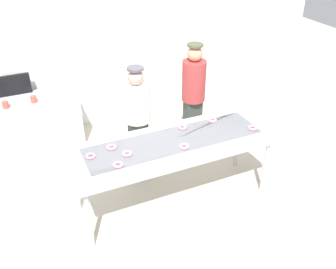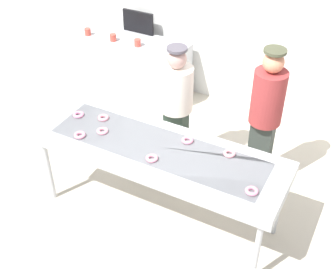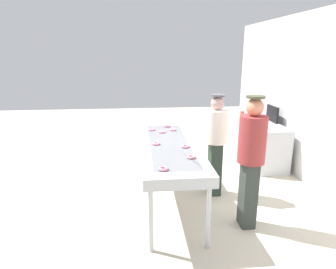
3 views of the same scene
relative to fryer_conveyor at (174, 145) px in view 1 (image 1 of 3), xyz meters
name	(u,v)px [view 1 (image 1 of 3)]	position (x,y,z in m)	size (l,w,h in m)	color
ground_plane	(173,199)	(0.00, 0.00, -0.86)	(16.00, 16.00, 0.00)	beige
back_wall	(109,39)	(0.00, 2.51, 0.59)	(8.00, 0.12, 2.90)	white
fryer_conveyor	(174,145)	(0.00, 0.00, 0.00)	(2.55, 0.82, 0.93)	#B7BABF
strawberry_donut_0	(184,146)	(0.04, -0.19, 0.09)	(0.12, 0.12, 0.03)	pink
strawberry_donut_1	(91,156)	(-1.00, 0.06, 0.09)	(0.12, 0.12, 0.03)	pink
strawberry_donut_2	(182,127)	(0.22, 0.21, 0.09)	(0.12, 0.12, 0.03)	pink
strawberry_donut_3	(112,147)	(-0.73, 0.14, 0.09)	(0.12, 0.12, 0.03)	pink
strawberry_donut_4	(118,165)	(-0.77, -0.22, 0.09)	(0.12, 0.12, 0.03)	pink
strawberry_donut_5	(213,120)	(0.65, 0.21, 0.09)	(0.12, 0.12, 0.03)	pink
strawberry_donut_6	(253,128)	(1.01, -0.17, 0.09)	(0.12, 0.12, 0.03)	pink
strawberry_donut_7	(127,153)	(-0.61, -0.06, 0.09)	(0.12, 0.12, 0.03)	pink
worker_baker	(193,94)	(0.76, 0.95, 0.13)	(0.34, 0.34, 1.73)	#2D3530
worker_assistant	(138,116)	(-0.18, 0.75, 0.07)	(0.36, 0.36, 1.62)	#243229
prep_counter	(24,125)	(-1.59, 2.06, -0.44)	(1.72, 0.57, 0.85)	#B7BABF
paper_cup_0	(5,105)	(-1.77, 1.89, 0.04)	(0.09, 0.09, 0.10)	#CC4C3F
paper_cup_2	(34,99)	(-1.38, 1.91, 0.04)	(0.09, 0.09, 0.10)	#CC4C3F
menu_display	(14,85)	(-1.59, 2.30, 0.15)	(0.49, 0.04, 0.32)	black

